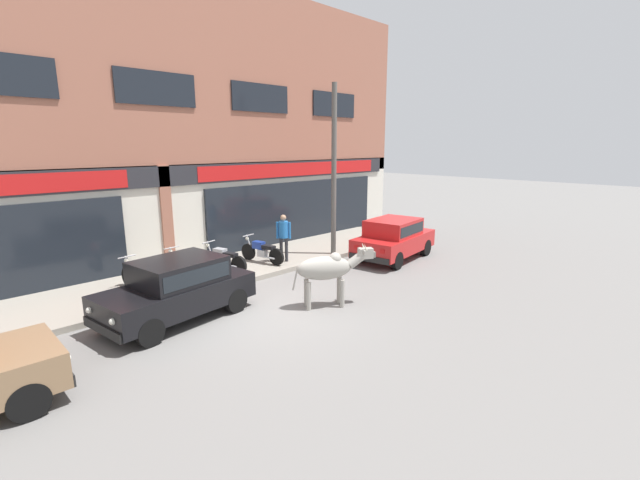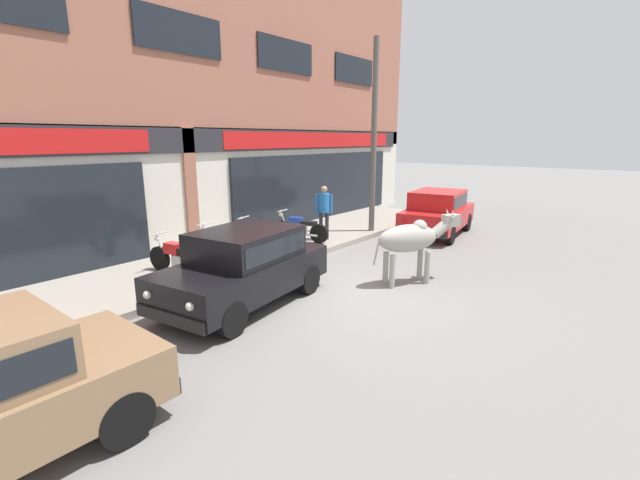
# 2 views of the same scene
# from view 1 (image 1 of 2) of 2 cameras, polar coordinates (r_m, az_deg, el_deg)

# --- Properties ---
(ground_plane) EXTENTS (90.00, 90.00, 0.00)m
(ground_plane) POSITION_cam_1_polar(r_m,az_deg,el_deg) (10.74, -6.75, -9.57)
(ground_plane) COLOR slate
(sidewalk) EXTENTS (19.00, 3.08, 0.15)m
(sidewalk) POSITION_cam_1_polar(r_m,az_deg,el_deg) (13.70, -16.50, -4.72)
(sidewalk) COLOR gray
(sidewalk) RESTS_ON ground
(shop_building) EXTENTS (23.00, 1.40, 9.49)m
(shop_building) POSITION_cam_1_polar(r_m,az_deg,el_deg) (14.73, -21.07, 13.75)
(shop_building) COLOR #9E604C
(shop_building) RESTS_ON ground
(cow) EXTENTS (1.91, 1.34, 1.61)m
(cow) POSITION_cam_1_polar(r_m,az_deg,el_deg) (10.73, 1.09, -3.80)
(cow) COLOR #9E998E
(cow) RESTS_ON ground
(car_0) EXTENTS (3.76, 2.07, 1.46)m
(car_0) POSITION_cam_1_polar(r_m,az_deg,el_deg) (15.46, 9.82, 0.41)
(car_0) COLOR black
(car_0) RESTS_ON ground
(car_1) EXTENTS (3.75, 2.05, 1.46)m
(car_1) POSITION_cam_1_polar(r_m,az_deg,el_deg) (10.54, -18.44, -5.88)
(car_1) COLOR black
(car_1) RESTS_ON ground
(motorcycle_0) EXTENTS (0.54, 1.80, 0.88)m
(motorcycle_0) POSITION_cam_1_polar(r_m,az_deg,el_deg) (12.57, -22.80, -4.56)
(motorcycle_0) COLOR black
(motorcycle_0) RESTS_ON sidewalk
(motorcycle_1) EXTENTS (0.52, 1.81, 0.88)m
(motorcycle_1) POSITION_cam_1_polar(r_m,az_deg,el_deg) (13.18, -17.70, -3.39)
(motorcycle_1) COLOR black
(motorcycle_1) RESTS_ON sidewalk
(motorcycle_2) EXTENTS (0.67, 1.78, 0.88)m
(motorcycle_2) POSITION_cam_1_polar(r_m,az_deg,el_deg) (13.73, -12.75, -2.46)
(motorcycle_2) COLOR black
(motorcycle_2) RESTS_ON sidewalk
(motorcycle_3) EXTENTS (0.60, 1.80, 0.88)m
(motorcycle_3) POSITION_cam_1_polar(r_m,az_deg,el_deg) (14.47, -7.76, -1.48)
(motorcycle_3) COLOR black
(motorcycle_3) RESTS_ON sidewalk
(pedestrian) EXTENTS (0.35, 0.40, 1.60)m
(pedestrian) POSITION_cam_1_polar(r_m,az_deg,el_deg) (14.39, -4.89, 0.95)
(pedestrian) COLOR #2D2D33
(pedestrian) RESTS_ON sidewalk
(utility_pole) EXTENTS (0.18, 0.18, 5.92)m
(utility_pole) POSITION_cam_1_polar(r_m,az_deg,el_deg) (15.14, 1.86, 9.13)
(utility_pole) COLOR #595651
(utility_pole) RESTS_ON sidewalk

